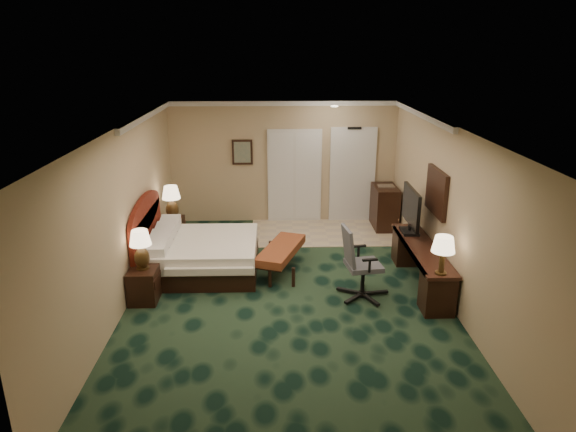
{
  "coord_description": "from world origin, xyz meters",
  "views": [
    {
      "loc": [
        -0.21,
        -7.43,
        3.86
      ],
      "look_at": [
        0.02,
        0.6,
        1.16
      ],
      "focal_mm": 32.0,
      "sensor_mm": 36.0,
      "label": 1
    }
  ],
  "objects_px": {
    "bed": "(204,255)",
    "bed_bench": "(281,259)",
    "tv": "(411,211)",
    "desk_chair": "(364,262)",
    "lamp_near": "(141,250)",
    "nightstand_far": "(172,232)",
    "nightstand_near": "(144,285)",
    "lamp_far": "(172,203)",
    "minibar": "(385,207)",
    "desk": "(421,266)"
  },
  "relations": [
    {
      "from": "nightstand_near",
      "to": "nightstand_far",
      "type": "distance_m",
      "value": 2.35
    },
    {
      "from": "lamp_far",
      "to": "tv",
      "type": "height_order",
      "value": "tv"
    },
    {
      "from": "desk_chair",
      "to": "lamp_far",
      "type": "bearing_deg",
      "value": 137.82
    },
    {
      "from": "nightstand_far",
      "to": "lamp_far",
      "type": "relative_size",
      "value": 0.84
    },
    {
      "from": "tv",
      "to": "minibar",
      "type": "relative_size",
      "value": 1.12
    },
    {
      "from": "tv",
      "to": "desk_chair",
      "type": "relative_size",
      "value": 0.87
    },
    {
      "from": "bed",
      "to": "tv",
      "type": "height_order",
      "value": "tv"
    },
    {
      "from": "tv",
      "to": "desk_chair",
      "type": "height_order",
      "value": "tv"
    },
    {
      "from": "nightstand_near",
      "to": "bed_bench",
      "type": "height_order",
      "value": "nightstand_near"
    },
    {
      "from": "lamp_far",
      "to": "nightstand_far",
      "type": "bearing_deg",
      "value": 172.05
    },
    {
      "from": "nightstand_near",
      "to": "desk",
      "type": "relative_size",
      "value": 0.23
    },
    {
      "from": "tv",
      "to": "desk",
      "type": "bearing_deg",
      "value": -85.31
    },
    {
      "from": "nightstand_near",
      "to": "bed_bench",
      "type": "bearing_deg",
      "value": 25.9
    },
    {
      "from": "nightstand_near",
      "to": "lamp_near",
      "type": "bearing_deg",
      "value": 89.18
    },
    {
      "from": "desk_chair",
      "to": "desk",
      "type": "bearing_deg",
      "value": 12.75
    },
    {
      "from": "nightstand_far",
      "to": "minibar",
      "type": "distance_m",
      "value": 4.57
    },
    {
      "from": "nightstand_far",
      "to": "desk",
      "type": "bearing_deg",
      "value": -22.85
    },
    {
      "from": "bed_bench",
      "to": "desk_chair",
      "type": "bearing_deg",
      "value": -17.93
    },
    {
      "from": "nightstand_near",
      "to": "lamp_near",
      "type": "distance_m",
      "value": 0.59
    },
    {
      "from": "nightstand_far",
      "to": "minibar",
      "type": "bearing_deg",
      "value": 12.19
    },
    {
      "from": "lamp_far",
      "to": "lamp_near",
      "type": "bearing_deg",
      "value": -91.1
    },
    {
      "from": "lamp_near",
      "to": "tv",
      "type": "relative_size",
      "value": 0.61
    },
    {
      "from": "bed",
      "to": "desk_chair",
      "type": "xyz_separation_m",
      "value": [
        2.66,
        -1.05,
        0.3
      ]
    },
    {
      "from": "nightstand_near",
      "to": "minibar",
      "type": "distance_m",
      "value": 5.57
    },
    {
      "from": "bed",
      "to": "lamp_near",
      "type": "xyz_separation_m",
      "value": [
        -0.8,
        -1.07,
        0.56
      ]
    },
    {
      "from": "minibar",
      "to": "bed",
      "type": "bearing_deg",
      "value": -149.07
    },
    {
      "from": "desk",
      "to": "desk_chair",
      "type": "relative_size",
      "value": 1.97
    },
    {
      "from": "lamp_near",
      "to": "nightstand_far",
      "type": "bearing_deg",
      "value": 89.74
    },
    {
      "from": "lamp_near",
      "to": "lamp_far",
      "type": "xyz_separation_m",
      "value": [
        0.04,
        2.3,
        0.05
      ]
    },
    {
      "from": "nightstand_far",
      "to": "desk_chair",
      "type": "distance_m",
      "value": 4.15
    },
    {
      "from": "nightstand_far",
      "to": "minibar",
      "type": "height_order",
      "value": "minibar"
    },
    {
      "from": "desk_chair",
      "to": "bed_bench",
      "type": "bearing_deg",
      "value": 134.04
    },
    {
      "from": "lamp_far",
      "to": "desk",
      "type": "xyz_separation_m",
      "value": [
        4.45,
        -1.88,
        -0.57
      ]
    },
    {
      "from": "bed_bench",
      "to": "desk_chair",
      "type": "distance_m",
      "value": 1.66
    },
    {
      "from": "nightstand_far",
      "to": "bed_bench",
      "type": "bearing_deg",
      "value": -31.03
    },
    {
      "from": "desk_chair",
      "to": "bed",
      "type": "bearing_deg",
      "value": 149.99
    },
    {
      "from": "lamp_near",
      "to": "bed_bench",
      "type": "bearing_deg",
      "value": 24.86
    },
    {
      "from": "lamp_near",
      "to": "lamp_far",
      "type": "distance_m",
      "value": 2.3
    },
    {
      "from": "nightstand_near",
      "to": "desk_chair",
      "type": "height_order",
      "value": "desk_chair"
    },
    {
      "from": "nightstand_far",
      "to": "desk_chair",
      "type": "relative_size",
      "value": 0.48
    },
    {
      "from": "nightstand_near",
      "to": "nightstand_far",
      "type": "relative_size",
      "value": 0.95
    },
    {
      "from": "lamp_near",
      "to": "desk_chair",
      "type": "distance_m",
      "value": 3.47
    },
    {
      "from": "nightstand_near",
      "to": "tv",
      "type": "bearing_deg",
      "value": 14.48
    },
    {
      "from": "bed_bench",
      "to": "tv",
      "type": "xyz_separation_m",
      "value": [
        2.28,
        0.1,
        0.84
      ]
    },
    {
      "from": "bed_bench",
      "to": "tv",
      "type": "distance_m",
      "value": 2.43
    },
    {
      "from": "bed_bench",
      "to": "minibar",
      "type": "xyz_separation_m",
      "value": [
        2.3,
        2.26,
        0.22
      ]
    },
    {
      "from": "bed_bench",
      "to": "lamp_far",
      "type": "bearing_deg",
      "value": 168.32
    },
    {
      "from": "bed",
      "to": "bed_bench",
      "type": "relative_size",
      "value": 1.32
    },
    {
      "from": "desk",
      "to": "lamp_near",
      "type": "bearing_deg",
      "value": -174.74
    },
    {
      "from": "nightstand_near",
      "to": "desk",
      "type": "distance_m",
      "value": 4.52
    }
  ]
}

